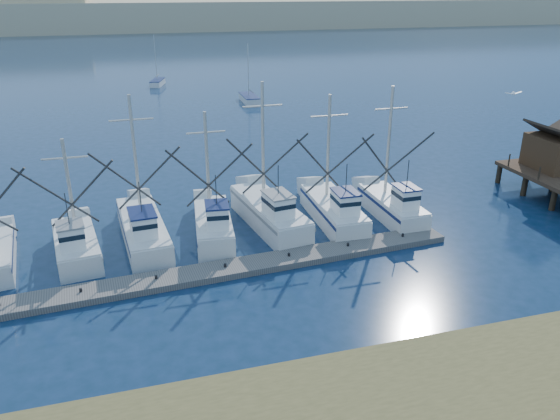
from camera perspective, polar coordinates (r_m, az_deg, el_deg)
name	(u,v)px	position (r m, az deg, el deg)	size (l,w,h in m)	color
ground	(374,308)	(29.40, 9.77, -10.05)	(500.00, 500.00, 0.00)	#0C2338
floating_dock	(225,270)	(32.29, -5.73, -6.24)	(29.16, 1.94, 0.39)	#68625D
dune_ridge	(144,14)	(232.61, -14.05, 19.24)	(360.00, 60.00, 10.00)	tan
trawler_fleet	(219,224)	(36.40, -6.40, -1.45)	(29.15, 9.26, 9.78)	silver
sailboat_near	(249,99)	(80.10, -3.23, 11.54)	(2.10, 5.91, 8.10)	silver
sailboat_far	(158,82)	(95.96, -12.67, 12.88)	(2.95, 5.42, 8.10)	silver
flying_gull	(513,93)	(38.36, 23.19, 11.14)	(1.23, 0.22, 0.22)	white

